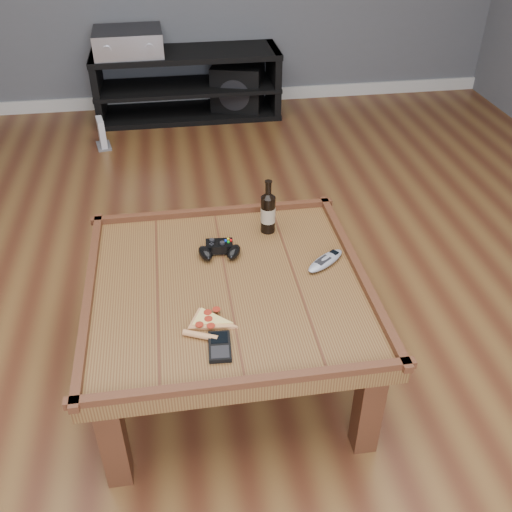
{
  "coord_description": "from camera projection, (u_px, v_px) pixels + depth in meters",
  "views": [
    {
      "loc": [
        -0.15,
        -1.61,
        1.72
      ],
      "look_at": [
        0.11,
        0.05,
        0.52
      ],
      "focal_mm": 40.0,
      "sensor_mm": 36.0,
      "label": 1
    }
  ],
  "objects": [
    {
      "name": "game_controller",
      "position": [
        219.0,
        250.0,
        2.18
      ],
      "size": [
        0.18,
        0.13,
        0.05
      ],
      "rotation": [
        0.0,
        0.0,
        -0.08
      ],
      "color": "black",
      "rests_on": "coffee_table"
    },
    {
      "name": "av_receiver",
      "position": [
        128.0,
        42.0,
        4.12
      ],
      "size": [
        0.5,
        0.43,
        0.17
      ],
      "rotation": [
        0.0,
        0.0,
        0.03
      ],
      "color": "black",
      "rests_on": "media_console"
    },
    {
      "name": "media_console",
      "position": [
        188.0,
        85.0,
        4.38
      ],
      "size": [
        1.4,
        0.45,
        0.5
      ],
      "color": "black",
      "rests_on": "ground"
    },
    {
      "name": "game_console",
      "position": [
        102.0,
        134.0,
        3.99
      ],
      "size": [
        0.12,
        0.18,
        0.21
      ],
      "rotation": [
        0.0,
        0.0,
        0.19
      ],
      "color": "slate",
      "rests_on": "ground"
    },
    {
      "name": "coffee_table",
      "position": [
        228.0,
        296.0,
        2.08
      ],
      "size": [
        1.03,
        1.03,
        0.48
      ],
      "color": "#502E17",
      "rests_on": "ground"
    },
    {
      "name": "ground",
      "position": [
        231.0,
        370.0,
        2.31
      ],
      "size": [
        6.0,
        6.0,
        0.0
      ],
      "primitive_type": "plane",
      "color": "#4F2716",
      "rests_on": "ground"
    },
    {
      "name": "pizza_slice",
      "position": [
        207.0,
        323.0,
        1.87
      ],
      "size": [
        0.2,
        0.24,
        0.02
      ],
      "rotation": [
        0.0,
        0.0,
        -0.42
      ],
      "color": "tan",
      "rests_on": "coffee_table"
    },
    {
      "name": "smartphone",
      "position": [
        220.0,
        346.0,
        1.78
      ],
      "size": [
        0.08,
        0.13,
        0.02
      ],
      "rotation": [
        0.0,
        0.0,
        -0.06
      ],
      "color": "black",
      "rests_on": "coffee_table"
    },
    {
      "name": "baseboard",
      "position": [
        188.0,
        99.0,
        4.68
      ],
      "size": [
        5.0,
        0.02,
        0.1
      ],
      "primitive_type": "cube",
      "color": "silver",
      "rests_on": "ground"
    },
    {
      "name": "remote_control",
      "position": [
        325.0,
        261.0,
        2.14
      ],
      "size": [
        0.19,
        0.16,
        0.03
      ],
      "rotation": [
        0.0,
        0.0,
        -0.91
      ],
      "color": "gray",
      "rests_on": "coffee_table"
    },
    {
      "name": "beer_bottle",
      "position": [
        268.0,
        211.0,
        2.28
      ],
      "size": [
        0.06,
        0.06,
        0.23
      ],
      "color": "black",
      "rests_on": "coffee_table"
    },
    {
      "name": "subwoofer",
      "position": [
        238.0,
        87.0,
        4.5
      ],
      "size": [
        0.47,
        0.47,
        0.38
      ],
      "rotation": [
        0.0,
        0.0,
        -0.29
      ],
      "color": "black",
      "rests_on": "ground"
    }
  ]
}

